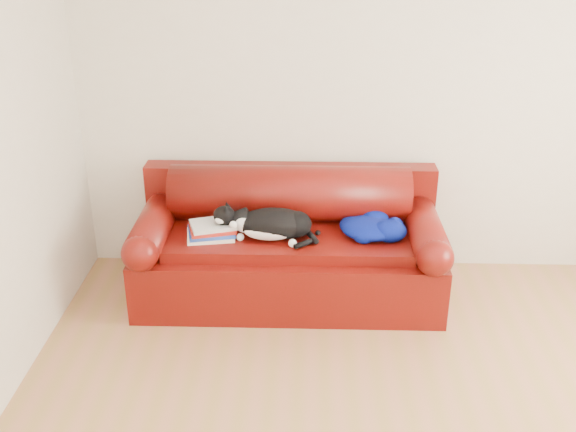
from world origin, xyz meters
The scene contains 6 objects.
room_shell centered at (0.12, 0.02, 1.67)m, with size 4.52×4.02×2.61m.
sofa_base centered at (-0.71, 1.49, 0.24)m, with size 2.10×0.90×0.50m.
sofa_back centered at (-0.71, 1.74, 0.54)m, with size 2.10×1.01×0.88m.
book_stack centered at (-1.23, 1.40, 0.55)m, with size 0.35×0.30×0.10m.
cat centered at (-0.82, 1.39, 0.60)m, with size 0.71×0.32×0.26m.
blanket centered at (-0.15, 1.45, 0.56)m, with size 0.46×0.40×0.14m.
Camera 1 is at (-0.59, -2.69, 2.52)m, focal length 42.00 mm.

